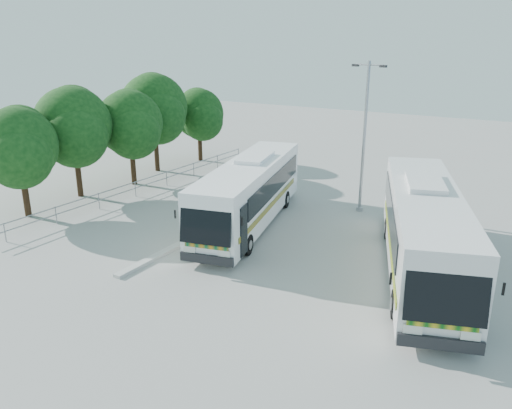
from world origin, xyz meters
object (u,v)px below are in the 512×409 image
Objects in this scene: tree_far_a at (19,146)px; coach_main at (249,192)px; coach_adjacent at (424,229)px; tree_far_b at (74,126)px; lamppost at (365,131)px; tree_far_e at (200,114)px; tree_far_c at (131,123)px; tree_far_d at (155,108)px.

tree_far_a is 12.87m from coach_main.
coach_adjacent is (20.84, 4.36, -2.09)m from tree_far_a.
lamppost is (16.30, 6.64, 0.14)m from tree_far_b.
lamppost is at bearing -18.94° from tree_far_e.
tree_far_a is at bearing 172.35° from coach_adjacent.
coach_main is (11.13, -2.62, -2.39)m from tree_far_c.
tree_far_b is at bearing -87.77° from tree_far_d.
coach_adjacent reaches higher than coach_main.
tree_far_c reaches higher than tree_far_a.
tree_far_b is at bearing 98.01° from tree_far_a.
lamppost is (15.71, 10.84, 0.63)m from tree_far_a.
tree_far_e is at bearing 90.71° from tree_far_a.
tree_far_e is at bearing 81.37° from tree_far_d.
tree_far_b is 21.59m from coach_adjacent.
tree_far_a is 11.86m from tree_far_d.
tree_far_c is (0.89, 3.90, -0.31)m from tree_far_b.
tree_far_b is 17.60m from lamppost.
tree_far_e is at bearing 172.55° from lamppost.
tree_far_b is 0.95× the size of tree_far_d.
tree_far_d is at bearing -98.63° from tree_far_e.
lamppost reaches higher than tree_far_b.
coach_main is at bearing -13.25° from tree_far_c.
tree_far_d is at bearing -171.82° from lamppost.
tree_far_d reaches higher than coach_main.
tree_far_c reaches higher than coach_adjacent.
tree_far_c is 3.93m from tree_far_d.
tree_far_e is 24.27m from coach_adjacent.
tree_far_a reaches higher than coach_main.
coach_main is 0.95× the size of coach_adjacent.
coach_adjacent is (21.73, -7.44, -2.83)m from tree_far_d.
tree_far_b is 4.01m from tree_far_c.
tree_far_d is 4.65m from tree_far_e.
tree_far_d is 23.14m from coach_adjacent.
tree_far_c is at bearing -86.46° from tree_far_e.
tree_far_c is 0.88× the size of tree_far_d.
tree_far_d is at bearing 94.30° from tree_far_a.
tree_far_d is 0.56× the size of coach_adjacent.
coach_main is 9.47m from coach_adjacent.
coach_main is at bearing -27.16° from tree_far_d.
tree_far_c is at bearing 87.85° from tree_far_a.
tree_far_a reaches higher than coach_adjacent.
tree_far_d is 0.86× the size of lamppost.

